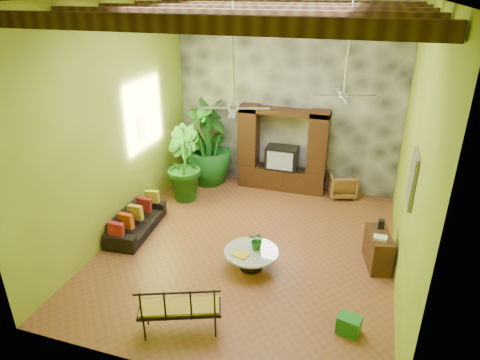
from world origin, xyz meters
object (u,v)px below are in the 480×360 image
(coffee_table, at_px, (251,257))
(green_bin, at_px, (349,325))
(tall_plant_b, at_px, (182,164))
(entertainment_center, at_px, (282,156))
(ceiling_fan_front, at_px, (234,96))
(wicker_armchair, at_px, (342,185))
(iron_bench, at_px, (177,307))
(tall_plant_a, at_px, (209,140))
(side_console, at_px, (378,249))
(tall_plant_c, at_px, (208,142))
(ceiling_fan_back, at_px, (345,84))
(sofa, at_px, (137,221))

(coffee_table, xyz_separation_m, green_bin, (2.02, -1.21, -0.10))
(tall_plant_b, bearing_deg, entertainment_center, 30.00)
(ceiling_fan_front, relative_size, wicker_armchair, 2.65)
(entertainment_center, height_order, ceiling_fan_front, ceiling_fan_front)
(wicker_armchair, height_order, iron_bench, iron_bench)
(tall_plant_a, relative_size, coffee_table, 2.20)
(coffee_table, bearing_deg, side_console, 20.29)
(ceiling_fan_front, xyz_separation_m, tall_plant_c, (-1.89, 3.34, -2.20))
(ceiling_fan_back, relative_size, tall_plant_c, 0.78)
(coffee_table, height_order, iron_bench, iron_bench)
(ceiling_fan_back, bearing_deg, tall_plant_b, 171.63)
(tall_plant_b, xyz_separation_m, green_bin, (4.62, -3.69, -0.82))
(tall_plant_b, relative_size, tall_plant_c, 0.82)
(entertainment_center, xyz_separation_m, ceiling_fan_front, (-0.20, -3.54, 2.44))
(sofa, relative_size, green_bin, 5.07)
(wicker_armchair, xyz_separation_m, tall_plant_b, (-4.02, -1.37, 0.66))
(ceiling_fan_front, distance_m, tall_plant_a, 4.61)
(tall_plant_c, distance_m, green_bin, 6.61)
(coffee_table, bearing_deg, entertainment_center, 93.78)
(ceiling_fan_front, relative_size, sofa, 1.01)
(entertainment_center, xyz_separation_m, ceiling_fan_back, (1.60, -1.94, 2.44))
(tall_plant_a, bearing_deg, tall_plant_b, -99.27)
(entertainment_center, xyz_separation_m, wicker_armchair, (1.67, 0.01, -0.65))
(entertainment_center, height_order, iron_bench, entertainment_center)
(coffee_table, bearing_deg, tall_plant_c, 122.74)
(entertainment_center, distance_m, ceiling_fan_front, 4.30)
(coffee_table, relative_size, green_bin, 2.95)
(tall_plant_b, bearing_deg, wicker_armchair, 18.81)
(ceiling_fan_back, distance_m, tall_plant_a, 4.75)
(ceiling_fan_back, xyz_separation_m, tall_plant_a, (-3.72, 1.95, -2.21))
(ceiling_fan_front, height_order, ceiling_fan_back, same)
(tall_plant_c, xyz_separation_m, green_bin, (4.36, -4.86, -1.04))
(tall_plant_a, height_order, side_console, tall_plant_a)
(ceiling_fan_front, distance_m, sofa, 3.98)
(tall_plant_b, bearing_deg, iron_bench, -66.48)
(tall_plant_c, bearing_deg, entertainment_center, 5.28)
(entertainment_center, distance_m, sofa, 4.28)
(ceiling_fan_back, relative_size, side_console, 2.06)
(tall_plant_b, relative_size, iron_bench, 1.40)
(ceiling_fan_front, bearing_deg, tall_plant_c, 119.48)
(entertainment_center, height_order, tall_plant_c, tall_plant_c)
(sofa, bearing_deg, wicker_armchair, -57.19)
(iron_bench, bearing_deg, green_bin, -3.00)
(tall_plant_c, xyz_separation_m, side_console, (4.74, -2.76, -0.84))
(ceiling_fan_front, relative_size, tall_plant_a, 0.78)
(wicker_armchair, bearing_deg, coffee_table, 52.31)
(tall_plant_b, bearing_deg, ceiling_fan_front, -45.44)
(tall_plant_b, distance_m, coffee_table, 3.67)
(ceiling_fan_back, height_order, sofa, ceiling_fan_back)
(ceiling_fan_front, xyz_separation_m, side_console, (2.85, 0.58, -3.04))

